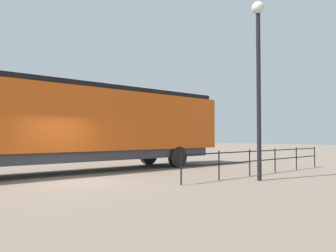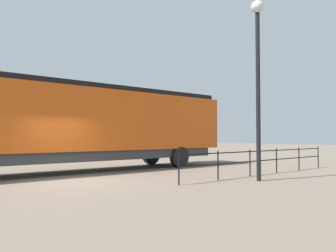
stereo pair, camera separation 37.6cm
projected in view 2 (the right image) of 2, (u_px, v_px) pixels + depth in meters
The scene contains 4 objects.
ground_plane at pixel (76, 182), 11.80m from camera, with size 120.00×120.00×0.00m, color #756656.
locomotive at pixel (92, 123), 15.53m from camera, with size 2.81×15.65×4.01m.
lamp_post at pixel (258, 60), 12.20m from camera, with size 0.48×0.48×6.71m.
platform_fence at pixel (264, 158), 14.11m from camera, with size 0.05×9.81×1.10m.
Camera 2 is at (11.25, -5.00, 1.63)m, focal length 35.11 mm.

